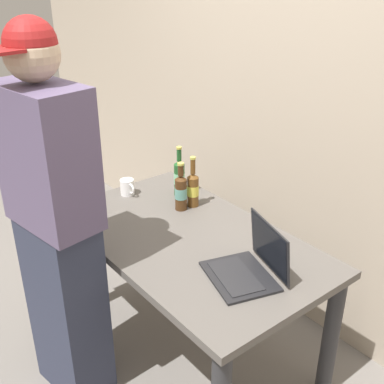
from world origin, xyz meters
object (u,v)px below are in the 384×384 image
coffee_mug (127,187)px  beer_bottle_amber (193,188)px  beer_bottle_green (179,177)px  person_figure (56,227)px  beer_bottle_brown (181,191)px  laptop (250,265)px

coffee_mug → beer_bottle_amber: bearing=31.1°
beer_bottle_green → person_figure: 0.86m
beer_bottle_green → beer_bottle_brown: bearing=-34.5°
beer_bottle_brown → beer_bottle_green: beer_bottle_green is taller
beer_bottle_brown → laptop: bearing=-11.7°
beer_bottle_green → coffee_mug: size_ratio=2.60×
laptop → beer_bottle_green: beer_bottle_green is taller
coffee_mug → person_figure: bearing=-55.5°
laptop → person_figure: size_ratio=0.22×
beer_bottle_amber → laptop: bearing=-17.9°
beer_bottle_amber → coffee_mug: 0.40m
person_figure → coffee_mug: (-0.41, 0.60, -0.13)m
beer_bottle_brown → person_figure: size_ratio=0.15×
beer_bottle_amber → beer_bottle_brown: bearing=-96.3°
beer_bottle_amber → coffee_mug: beer_bottle_amber is taller
laptop → beer_bottle_brown: 0.68m
beer_bottle_amber → beer_bottle_green: size_ratio=0.98×
beer_bottle_amber → beer_bottle_brown: size_ratio=1.07×
person_figure → coffee_mug: size_ratio=15.52×
laptop → coffee_mug: bearing=179.6°
person_figure → laptop: bearing=45.0°
beer_bottle_green → coffee_mug: bearing=-129.3°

